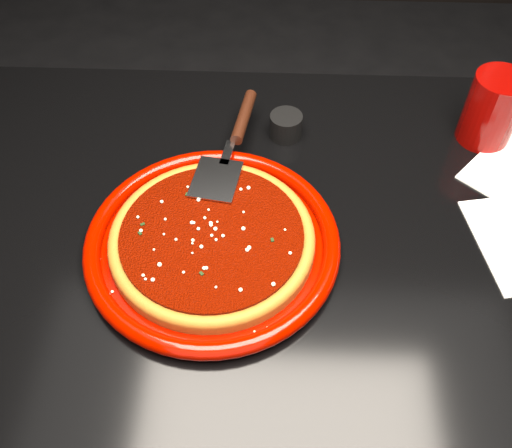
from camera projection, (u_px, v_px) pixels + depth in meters
The scene contains 11 objects.
floor at pixel (292, 429), 1.40m from camera, with size 4.00×4.00×0.01m, color black.
table at pixel (302, 361), 1.10m from camera, with size 1.20×0.80×0.75m, color black.
plate at pixel (212, 242), 0.80m from camera, with size 0.36×0.36×0.03m, color #800600.
pizza_crust at pixel (212, 241), 0.80m from camera, with size 0.29×0.29×0.01m, color brown.
pizza_crust_rim at pixel (212, 237), 0.79m from camera, with size 0.29×0.29×0.02m, color brown.
pizza_sauce at pixel (212, 235), 0.79m from camera, with size 0.25×0.25×0.01m, color #620A00.
parmesan_dusting at pixel (211, 232), 0.78m from camera, with size 0.25×0.25×0.01m, color beige, non-canonical shape.
basil_flecks at pixel (211, 232), 0.78m from camera, with size 0.23×0.23×0.00m, color black, non-canonical shape.
pizza_server at pixel (232, 144), 0.88m from camera, with size 0.08×0.28×0.02m, color #B4B6BB, non-canonical shape.
cup at pixel (492, 109), 0.91m from camera, with size 0.09×0.09×0.12m, color #830502.
ramekin at pixel (286, 126), 0.94m from camera, with size 0.05×0.05×0.04m, color black.
Camera 1 is at (-0.07, -0.49, 1.40)m, focal length 40.00 mm.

